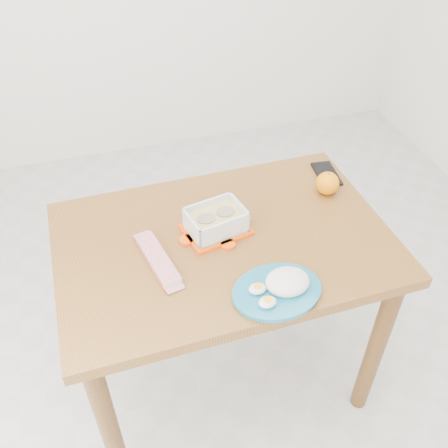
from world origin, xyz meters
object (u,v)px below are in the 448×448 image
object	(u,v)px
dining_table	(224,265)
food_container	(216,221)
orange_fruit	(327,183)
smartphone	(326,174)
rice_plate	(280,287)

from	to	relation	value
dining_table	food_container	xyz separation A→B (m)	(-0.01, 0.04, 0.16)
food_container	orange_fruit	bearing A→B (deg)	-0.89
smartphone	food_container	bearing A→B (deg)	-153.36
rice_plate	smartphone	bearing A→B (deg)	46.89
orange_fruit	smartphone	world-z (taller)	orange_fruit
orange_fruit	rice_plate	size ratio (longest dim) A/B	0.29
dining_table	orange_fruit	bearing A→B (deg)	15.52
dining_table	orange_fruit	xyz separation A→B (m)	(0.41, 0.12, 0.16)
food_container	smartphone	bearing A→B (deg)	8.87
dining_table	smartphone	xyz separation A→B (m)	(0.45, 0.22, 0.12)
food_container	orange_fruit	xyz separation A→B (m)	(0.42, 0.08, -0.00)
orange_fruit	rice_plate	xyz separation A→B (m)	(-0.32, -0.38, -0.02)
dining_table	orange_fruit	size ratio (longest dim) A/B	13.12
rice_plate	dining_table	bearing A→B (deg)	103.36
rice_plate	smartphone	world-z (taller)	rice_plate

